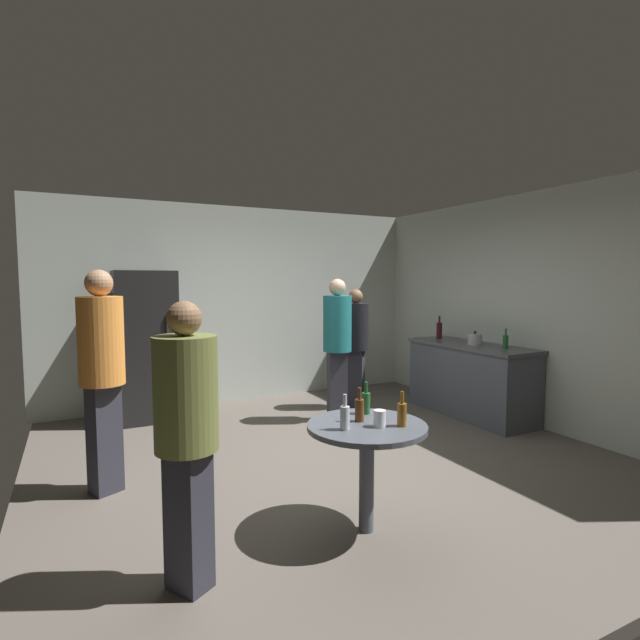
{
  "coord_description": "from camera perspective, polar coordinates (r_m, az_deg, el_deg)",
  "views": [
    {
      "loc": [
        -2.1,
        -3.91,
        1.69
      ],
      "look_at": [
        -0.08,
        0.06,
        1.32
      ],
      "focal_mm": 27.14,
      "sensor_mm": 36.0,
      "label": 1
    }
  ],
  "objects": [
    {
      "name": "ground_plane",
      "position": [
        4.77,
        1.21,
        -16.66
      ],
      "size": [
        5.2,
        5.2,
        0.1
      ],
      "primitive_type": "cube",
      "color": "#5B544C"
    },
    {
      "name": "wall_back",
      "position": [
        6.88,
        -9.17,
        1.83
      ],
      "size": [
        5.32,
        0.06,
        2.7
      ],
      "primitive_type": "cube",
      "color": "beige",
      "rests_on": "ground_plane"
    },
    {
      "name": "wall_side_right",
      "position": [
        6.15,
        23.39,
        1.17
      ],
      "size": [
        0.06,
        5.2,
        2.7
      ],
      "primitive_type": "cube",
      "color": "beige",
      "rests_on": "ground_plane"
    },
    {
      "name": "refrigerator",
      "position": [
        6.21,
        -19.89,
        -2.86
      ],
      "size": [
        0.7,
        0.68,
        1.8
      ],
      "color": "black",
      "rests_on": "ground_plane"
    },
    {
      "name": "kitchen_counter",
      "position": [
        6.37,
        17.33,
        -6.7
      ],
      "size": [
        0.64,
        1.71,
        0.9
      ],
      "color": "#4C515B",
      "rests_on": "ground_plane"
    },
    {
      "name": "kettle",
      "position": [
        6.18,
        17.81,
        -2.17
      ],
      "size": [
        0.24,
        0.17,
        0.18
      ],
      "color": "#B2B2B7",
      "rests_on": "kitchen_counter"
    },
    {
      "name": "wine_bottle_on_counter",
      "position": [
        6.7,
        13.88,
        -1.17
      ],
      "size": [
        0.08,
        0.08,
        0.31
      ],
      "color": "#3F141E",
      "rests_on": "kitchen_counter"
    },
    {
      "name": "beer_bottle_on_counter",
      "position": [
        6.02,
        21.03,
        -2.33
      ],
      "size": [
        0.06,
        0.06,
        0.23
      ],
      "color": "#26662D",
      "rests_on": "kitchen_counter"
    },
    {
      "name": "foreground_table",
      "position": [
        3.33,
        5.55,
        -13.84
      ],
      "size": [
        0.8,
        0.8,
        0.73
      ],
      "color": "#4C515B",
      "rests_on": "ground_plane"
    },
    {
      "name": "beer_bottle_amber",
      "position": [
        3.26,
        9.63,
        -10.82
      ],
      "size": [
        0.06,
        0.06,
        0.23
      ],
      "color": "#8C5919",
      "rests_on": "foreground_table"
    },
    {
      "name": "beer_bottle_brown",
      "position": [
        3.33,
        4.67,
        -10.43
      ],
      "size": [
        0.06,
        0.06,
        0.23
      ],
      "color": "#593314",
      "rests_on": "foreground_table"
    },
    {
      "name": "beer_bottle_green",
      "position": [
        3.52,
        5.44,
        -9.61
      ],
      "size": [
        0.06,
        0.06,
        0.23
      ],
      "color": "#26662D",
      "rests_on": "foreground_table"
    },
    {
      "name": "beer_bottle_clear",
      "position": [
        3.15,
        2.94,
        -11.33
      ],
      "size": [
        0.06,
        0.06,
        0.23
      ],
      "color": "silver",
      "rests_on": "foreground_table"
    },
    {
      "name": "plastic_cup_white",
      "position": [
        3.23,
        7.05,
        -11.45
      ],
      "size": [
        0.08,
        0.08,
        0.11
      ],
      "primitive_type": "cylinder",
      "color": "white",
      "rests_on": "foreground_table"
    },
    {
      "name": "person_in_black_shirt",
      "position": [
        6.4,
        4.21,
        -2.25
      ],
      "size": [
        0.48,
        0.48,
        1.57
      ],
      "rotation": [
        0.0,
        0.0,
        -2.35
      ],
      "color": "#2D2D38",
      "rests_on": "ground_plane"
    },
    {
      "name": "person_in_orange_shirt",
      "position": [
        4.16,
        -24.33,
        -4.67
      ],
      "size": [
        0.46,
        0.46,
        1.77
      ],
      "rotation": [
        0.0,
        0.0,
        -1.1
      ],
      "color": "#2D2D38",
      "rests_on": "ground_plane"
    },
    {
      "name": "person_in_olive_shirt",
      "position": [
        2.74,
        -15.46,
        -11.72
      ],
      "size": [
        0.47,
        0.47,
        1.58
      ],
      "rotation": [
        0.0,
        0.0,
        0.55
      ],
      "color": "#2D2D38",
      "rests_on": "ground_plane"
    },
    {
      "name": "person_in_teal_shirt",
      "position": [
        5.78,
        2.05,
        -2.15
      ],
      "size": [
        0.41,
        0.41,
        1.7
      ],
      "rotation": [
        0.0,
        0.0,
        -1.83
      ],
      "color": "#2D2D38",
      "rests_on": "ground_plane"
    }
  ]
}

